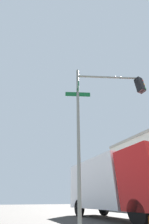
% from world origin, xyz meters
% --- Properties ---
extents(traffic_signal_near, '(1.82, 3.47, 6.46)m').
position_xyz_m(traffic_signal_near, '(-6.79, -6.18, 4.58)').
color(traffic_signal_near, slate).
rests_on(traffic_signal_near, ground_plane).
extents(box_truck_second, '(8.01, 2.48, 3.49)m').
position_xyz_m(box_truck_second, '(-11.14, -2.84, 1.93)').
color(box_truck_second, '#B21919').
rests_on(box_truck_second, ground_plane).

